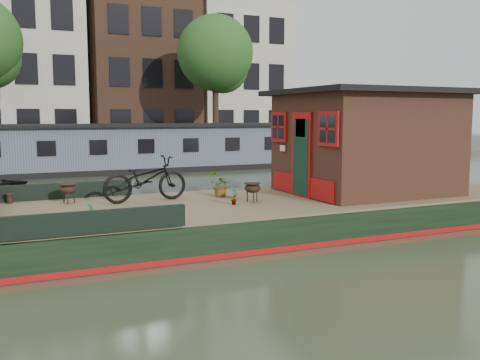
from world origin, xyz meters
name	(u,v)px	position (x,y,z in m)	size (l,w,h in m)	color
ground	(284,226)	(0.00, 0.00, 0.00)	(120.00, 120.00, 0.00)	#2C3723
houseboat_hull	(230,219)	(-1.33, 0.00, 0.27)	(14.01, 4.02, 0.60)	black
houseboat_deck	(285,199)	(0.00, 0.00, 0.62)	(11.80, 3.80, 0.05)	#796A4A
bow_bulwark	(43,206)	(-5.07, 0.00, 0.82)	(3.00, 4.00, 0.35)	black
cabin	(366,141)	(2.19, 0.00, 1.88)	(4.00, 3.50, 2.42)	#331B13
bicycle	(145,179)	(-2.95, 0.79, 1.13)	(0.64, 1.83, 0.96)	black
potted_plant_a	(234,196)	(-1.42, -0.39, 0.83)	(0.19, 0.13, 0.37)	brown
potted_plant_c	(220,185)	(-1.26, 0.73, 0.92)	(0.48, 0.41, 0.53)	#AB5231
potted_plant_e	(90,211)	(-4.36, -0.87, 0.81)	(0.17, 0.11, 0.32)	maroon
brazier_front	(253,193)	(-0.92, -0.25, 0.85)	(0.38, 0.38, 0.41)	black
brazier_rear	(68,194)	(-4.48, 1.20, 0.86)	(0.38, 0.38, 0.41)	black
bollard_port	(9,198)	(-5.60, 1.70, 0.76)	(0.18, 0.18, 0.21)	black
bollard_stbd	(15,230)	(-5.60, -1.70, 0.75)	(0.17, 0.17, 0.19)	black
far_houseboat	(135,149)	(0.00, 14.00, 0.97)	(20.40, 4.40, 2.11)	#515C6C
quay	(108,152)	(0.00, 20.50, 0.45)	(60.00, 6.00, 0.90)	#47443F
townhouse_row	(87,35)	(0.15, 27.50, 7.90)	(27.25, 8.00, 16.50)	brown
tree_right	(217,57)	(6.14, 19.07, 5.89)	(4.40, 4.40, 7.40)	#332316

